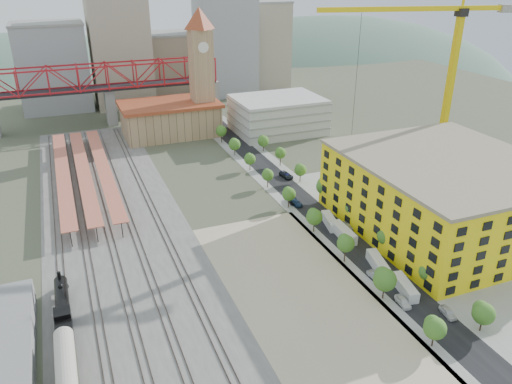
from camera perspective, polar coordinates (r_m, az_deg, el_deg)
name	(u,v)px	position (r m, az deg, el deg)	size (l,w,h in m)	color
ground	(261,222)	(132.02, 0.53, -3.43)	(400.00, 400.00, 0.00)	#474C38
ballast_strip	(113,217)	(140.02, -16.07, -2.73)	(36.00, 165.00, 0.06)	#605E59
dirt_lot	(300,291)	(106.24, 5.05, -11.21)	(28.00, 67.00, 0.06)	tan
street_asphalt	(291,191)	(150.19, 4.01, 0.15)	(12.00, 170.00, 0.06)	black
sidewalk_west	(274,194)	(148.07, 2.09, -0.18)	(3.00, 170.00, 0.04)	gray
sidewalk_east	(307,188)	(152.49, 5.88, 0.46)	(3.00, 170.00, 0.04)	gray
construction_pad	(449,225)	(139.74, 21.19, -3.55)	(50.00, 90.00, 0.06)	gray
rail_tracks	(106,217)	(139.88, -16.80, -2.80)	(26.56, 160.00, 0.18)	#382B23
platform_canopies	(83,170)	(163.46, -19.14, 2.38)	(16.00, 80.00, 4.12)	#B45D45
station_hall	(170,118)	(201.56, -9.77, 8.30)	(38.00, 24.00, 13.10)	tan
clock_tower	(201,60)	(197.76, -6.31, 14.75)	(12.00, 12.00, 52.00)	tan
parking_garage	(278,115)	(202.70, 2.49, 8.82)	(34.00, 26.00, 14.00)	silver
truss_bridge	(107,80)	(217.97, -16.62, 12.18)	(94.00, 9.60, 25.60)	gray
construction_building	(445,194)	(133.89, 20.84, -0.25)	(44.60, 50.60, 18.80)	yellow
street_trees	(306,204)	(142.15, 5.74, -1.41)	(15.40, 124.40, 8.00)	#28601C
skyline	(165,52)	(258.40, -10.32, 15.48)	(133.00, 46.00, 60.00)	#9EA0A3
distant_hills	(190,158)	(404.14, -7.57, 3.86)	(647.00, 264.00, 227.00)	#4C6B59
locomotive	(63,310)	(104.17, -21.21, -12.46)	(2.95, 22.75, 5.69)	black
coach	(67,378)	(88.21, -20.77, -19.25)	(3.27, 18.96, 5.95)	#24321B
tower_crane	(441,61)	(157.01, 20.44, 13.88)	(54.87, 14.62, 59.66)	yellow
site_trailer_a	(405,287)	(109.39, 16.64, -10.38)	(2.28, 8.67, 2.37)	silver
site_trailer_b	(378,263)	(115.68, 13.73, -7.91)	(2.34, 8.89, 2.43)	silver
site_trailer_c	(343,233)	(126.01, 9.97, -4.62)	(2.53, 9.61, 2.63)	silver
site_trailer_d	(330,221)	(131.16, 8.44, -3.33)	(2.28, 8.65, 2.37)	silver
car_0	(403,302)	(105.83, 16.45, -11.95)	(1.80, 4.48, 1.53)	white
car_1	(375,276)	(112.06, 13.45, -9.34)	(1.53, 4.39, 1.45)	gray
car_2	(293,200)	(142.54, 4.23, -0.94)	(2.48, 5.38, 1.50)	black
car_3	(296,203)	(141.12, 4.54, -1.22)	(2.11, 5.20, 1.51)	navy
car_4	(448,313)	(105.79, 21.08, -12.74)	(1.75, 4.35, 1.48)	silver
car_5	(346,226)	(130.43, 10.26, -3.89)	(1.45, 4.17, 1.37)	gray
car_6	(286,175)	(159.11, 3.49, 1.91)	(2.62, 5.67, 1.58)	black
car_7	(286,175)	(159.13, 3.49, 1.90)	(2.13, 5.24, 1.52)	navy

